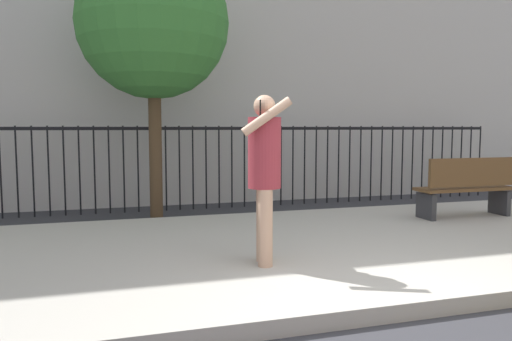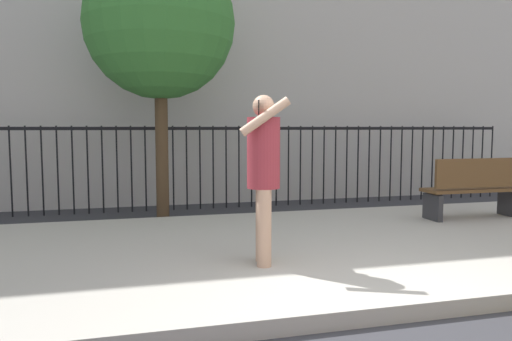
% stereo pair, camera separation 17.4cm
% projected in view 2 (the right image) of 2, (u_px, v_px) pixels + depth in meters
% --- Properties ---
extents(ground_plane, '(60.00, 60.00, 0.00)m').
position_uv_depth(ground_plane, '(389.00, 325.00, 3.85)').
color(ground_plane, '#333338').
extents(sidewalk, '(28.00, 4.40, 0.15)m').
position_uv_depth(sidewalk, '(296.00, 249.00, 5.96)').
color(sidewalk, '#B2ADA3').
rests_on(sidewalk, ground).
extents(iron_fence, '(12.03, 0.04, 1.60)m').
position_uv_depth(iron_fence, '(233.00, 156.00, 9.44)').
color(iron_fence, black).
rests_on(iron_fence, ground).
extents(pedestrian_on_phone, '(0.51, 0.70, 1.75)m').
position_uv_depth(pedestrian_on_phone, '(263.00, 166.00, 5.00)').
color(pedestrian_on_phone, tan).
rests_on(pedestrian_on_phone, sidewalk).
extents(street_bench, '(1.60, 0.45, 0.95)m').
position_uv_depth(street_bench, '(476.00, 187.00, 7.51)').
color(street_bench, brown).
rests_on(street_bench, sidewalk).
extents(street_tree_mid, '(2.50, 2.50, 4.54)m').
position_uv_depth(street_tree_mid, '(160.00, 24.00, 8.04)').
color(street_tree_mid, '#4C3823').
rests_on(street_tree_mid, ground).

